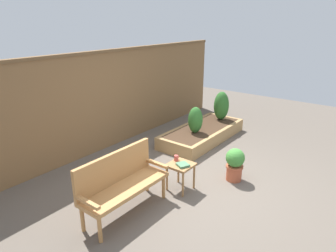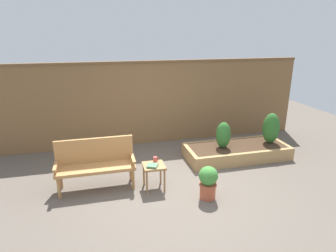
{
  "view_description": "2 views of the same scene",
  "coord_description": "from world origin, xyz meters",
  "px_view_note": "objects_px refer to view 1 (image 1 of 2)",
  "views": [
    {
      "loc": [
        -4.03,
        -2.41,
        2.77
      ],
      "look_at": [
        0.31,
        0.96,
        0.81
      ],
      "focal_mm": 32.17,
      "sensor_mm": 36.0,
      "label": 1
    },
    {
      "loc": [
        -1.27,
        -4.59,
        2.82
      ],
      "look_at": [
        0.17,
        1.1,
        0.91
      ],
      "focal_mm": 30.83,
      "sensor_mm": 36.0,
      "label": 2
    }
  ],
  "objects_px": {
    "side_table": "(181,168)",
    "shrub_far_corner": "(221,106)",
    "book_on_table": "(183,165)",
    "potted_boxwood": "(235,163)",
    "cup_on_table": "(176,158)",
    "garden_bench": "(121,179)",
    "shrub_near_bench": "(195,120)"
  },
  "relations": [
    {
      "from": "potted_boxwood",
      "to": "shrub_far_corner",
      "type": "relative_size",
      "value": 0.83
    },
    {
      "from": "side_table",
      "to": "book_on_table",
      "type": "bearing_deg",
      "value": -118.51
    },
    {
      "from": "side_table",
      "to": "cup_on_table",
      "type": "distance_m",
      "value": 0.2
    },
    {
      "from": "cup_on_table",
      "to": "shrub_far_corner",
      "type": "distance_m",
      "value": 3.05
    },
    {
      "from": "book_on_table",
      "to": "shrub_far_corner",
      "type": "height_order",
      "value": "shrub_far_corner"
    },
    {
      "from": "garden_bench",
      "to": "book_on_table",
      "type": "relative_size",
      "value": 7.83
    },
    {
      "from": "garden_bench",
      "to": "shrub_near_bench",
      "type": "relative_size",
      "value": 2.37
    },
    {
      "from": "garden_bench",
      "to": "cup_on_table",
      "type": "xyz_separation_m",
      "value": [
        1.1,
        -0.2,
        -0.02
      ]
    },
    {
      "from": "garden_bench",
      "to": "book_on_table",
      "type": "distance_m",
      "value": 1.09
    },
    {
      "from": "book_on_table",
      "to": "potted_boxwood",
      "type": "xyz_separation_m",
      "value": [
        0.89,
        -0.51,
        -0.17
      ]
    },
    {
      "from": "garden_bench",
      "to": "book_on_table",
      "type": "bearing_deg",
      "value": -21.83
    },
    {
      "from": "cup_on_table",
      "to": "shrub_near_bench",
      "type": "xyz_separation_m",
      "value": [
        1.73,
        0.74,
        0.08
      ]
    },
    {
      "from": "potted_boxwood",
      "to": "garden_bench",
      "type": "bearing_deg",
      "value": 154.22
    },
    {
      "from": "side_table",
      "to": "book_on_table",
      "type": "distance_m",
      "value": 0.13
    },
    {
      "from": "shrub_far_corner",
      "to": "shrub_near_bench",
      "type": "bearing_deg",
      "value": 180.0
    },
    {
      "from": "garden_bench",
      "to": "side_table",
      "type": "height_order",
      "value": "garden_bench"
    },
    {
      "from": "garden_bench",
      "to": "shrub_near_bench",
      "type": "bearing_deg",
      "value": 10.73
    },
    {
      "from": "potted_boxwood",
      "to": "book_on_table",
      "type": "bearing_deg",
      "value": 150.02
    },
    {
      "from": "side_table",
      "to": "shrub_far_corner",
      "type": "xyz_separation_m",
      "value": [
        3.01,
        0.88,
        0.27
      ]
    },
    {
      "from": "side_table",
      "to": "garden_bench",
      "type": "bearing_deg",
      "value": 162.03
    },
    {
      "from": "side_table",
      "to": "shrub_near_bench",
      "type": "distance_m",
      "value": 2.01
    },
    {
      "from": "potted_boxwood",
      "to": "shrub_far_corner",
      "type": "distance_m",
      "value": 2.62
    },
    {
      "from": "potted_boxwood",
      "to": "shrub_far_corner",
      "type": "bearing_deg",
      "value": 34.07
    },
    {
      "from": "cup_on_table",
      "to": "side_table",
      "type": "bearing_deg",
      "value": -112.78
    },
    {
      "from": "garden_bench",
      "to": "book_on_table",
      "type": "xyz_separation_m",
      "value": [
        1.01,
        -0.41,
        -0.05
      ]
    },
    {
      "from": "side_table",
      "to": "shrub_near_bench",
      "type": "height_order",
      "value": "shrub_near_bench"
    },
    {
      "from": "side_table",
      "to": "shrub_far_corner",
      "type": "distance_m",
      "value": 3.15
    },
    {
      "from": "garden_bench",
      "to": "potted_boxwood",
      "type": "relative_size",
      "value": 2.36
    },
    {
      "from": "shrub_near_bench",
      "to": "potted_boxwood",
      "type": "bearing_deg",
      "value": -122.77
    },
    {
      "from": "side_table",
      "to": "cup_on_table",
      "type": "bearing_deg",
      "value": 67.22
    },
    {
      "from": "cup_on_table",
      "to": "potted_boxwood",
      "type": "distance_m",
      "value": 1.09
    },
    {
      "from": "garden_bench",
      "to": "shrub_far_corner",
      "type": "bearing_deg",
      "value": 7.56
    }
  ]
}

